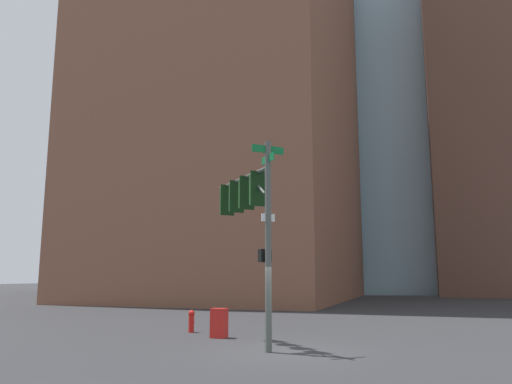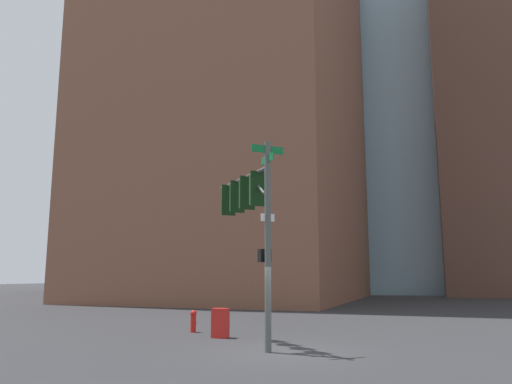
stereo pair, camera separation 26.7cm
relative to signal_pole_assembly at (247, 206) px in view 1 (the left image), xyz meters
name	(u,v)px [view 1 (the left image)]	position (x,y,z in m)	size (l,w,h in m)	color
ground_plane	(286,352)	(-0.87, -1.56, -4.58)	(200.00, 200.00, 0.00)	#2D2D30
signal_pole_assembly	(247,206)	(0.00, 0.00, 0.00)	(3.49, 3.35, 6.43)	#4C514C
fire_hydrant	(191,320)	(2.75, 3.34, -4.11)	(0.34, 0.26, 0.87)	red
newspaper_box	(219,323)	(1.53, 1.63, -4.05)	(0.44, 0.56, 1.05)	red
building_brick_nearside	(233,102)	(28.94, 11.96, 15.04)	(26.40, 21.83, 39.23)	brown
building_brick_midblock	(496,107)	(46.79, -14.73, 17.49)	(16.04, 15.70, 44.13)	brown
building_glass_tower	(402,67)	(58.18, -3.91, 28.84)	(29.04, 27.84, 66.83)	#8CB2C6
building_brick_farside	(153,145)	(52.83, 35.28, 18.60)	(17.77, 19.08, 46.35)	brown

